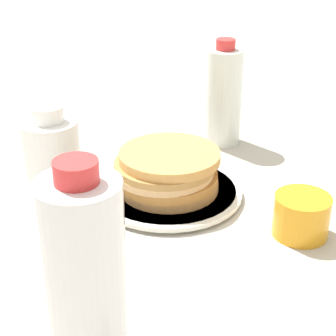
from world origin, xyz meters
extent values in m
plane|color=#BCB7AD|center=(0.00, 0.00, 0.00)|extent=(4.00, 4.00, 0.00)
cylinder|color=silver|center=(0.02, 0.02, 0.01)|extent=(0.21, 0.21, 0.01)
cylinder|color=silver|center=(0.02, 0.02, 0.01)|extent=(0.22, 0.22, 0.01)
cylinder|color=#B7824B|center=(0.03, 0.02, 0.02)|extent=(0.15, 0.15, 0.01)
cylinder|color=#B57839|center=(0.03, 0.02, 0.03)|extent=(0.15, 0.15, 0.01)
cylinder|color=#DFAC75|center=(0.03, 0.02, 0.05)|extent=(0.15, 0.15, 0.01)
cylinder|color=#B18045|center=(0.03, 0.02, 0.06)|extent=(0.15, 0.15, 0.01)
cylinder|color=tan|center=(0.03, 0.03, 0.07)|extent=(0.15, 0.15, 0.01)
cylinder|color=orange|center=(0.03, 0.23, 0.03)|extent=(0.07, 0.07, 0.06)
cylinder|color=white|center=(0.05, -0.18, 0.05)|extent=(0.09, 0.09, 0.09)
cylinder|color=white|center=(0.05, -0.18, 0.10)|extent=(0.05, 0.05, 0.03)
cylinder|color=white|center=(0.38, 0.15, 0.11)|extent=(0.07, 0.07, 0.22)
cylinder|color=red|center=(0.38, 0.15, 0.23)|extent=(0.03, 0.03, 0.02)
cylinder|color=silver|center=(-0.20, 0.01, 0.09)|extent=(0.07, 0.07, 0.17)
cylinder|color=red|center=(-0.20, 0.01, 0.18)|extent=(0.03, 0.03, 0.02)
camera|label=1|loc=(0.67, 0.39, 0.41)|focal=60.00mm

